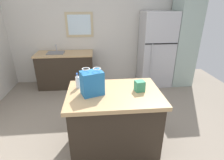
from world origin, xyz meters
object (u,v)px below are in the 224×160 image
kitchen_island (114,120)px  refrigerator (156,50)px  small_box (140,86)px  bottle (78,81)px  tall_cabinet (183,42)px  shopping_bag (92,83)px

kitchen_island → refrigerator: (1.30, 2.20, 0.47)m
small_box → bottle: 0.86m
kitchen_island → bottle: size_ratio=5.64×
kitchen_island → refrigerator: bearing=59.5°
refrigerator → tall_cabinet: bearing=0.0°
refrigerator → small_box: 2.39m
refrigerator → tall_cabinet: 0.71m
refrigerator → small_box: refrigerator is taller
tall_cabinet → shopping_bag: size_ratio=6.22×
tall_cabinet → shopping_bag: bearing=-135.6°
tall_cabinet → small_box: 2.74m
tall_cabinet → small_box: bearing=-126.8°
refrigerator → bottle: refrigerator is taller
shopping_bag → small_box: bearing=2.8°
bottle → shopping_bag: bearing=-44.5°
kitchen_island → tall_cabinet: tall_cabinet is taller
refrigerator → shopping_bag: refrigerator is taller
kitchen_island → small_box: size_ratio=8.65×
small_box → bottle: bearing=168.5°
kitchen_island → small_box: small_box is taller
kitchen_island → small_box: (0.35, 0.01, 0.52)m
tall_cabinet → kitchen_island: bearing=-132.0°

